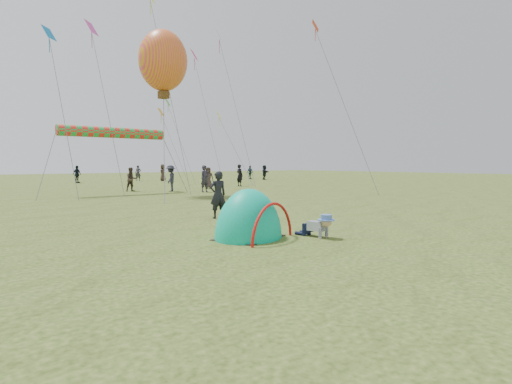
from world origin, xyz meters
TOP-DOWN VIEW (x-y plane):
  - ground at (0.00, 0.00)m, footprint 140.00×140.00m
  - crawling_toddler at (0.48, -0.21)m, footprint 0.66×0.86m
  - popup_tent at (-0.96, 0.80)m, footprint 2.30×2.08m
  - standing_adult at (0.43, 4.26)m, footprint 0.63×0.47m
  - crowd_person_0 at (12.26, 18.87)m, footprint 0.47×0.67m
  - crowd_person_2 at (21.96, 29.80)m, footprint 0.52×0.98m
  - crowd_person_3 at (5.14, 16.91)m, footprint 1.20×1.28m
  - crowd_person_4 at (8.59, 17.77)m, footprint 0.91×0.89m
  - crowd_person_6 at (9.86, 33.55)m, footprint 0.71×0.68m
  - crowd_person_7 at (3.23, 18.76)m, footprint 0.78×0.61m
  - crowd_person_8 at (3.57, 32.82)m, footprint 1.03×0.85m
  - crowd_person_10 at (11.76, 31.63)m, footprint 0.82×1.00m
  - crowd_person_11 at (21.98, 27.23)m, footprint 0.93×1.61m
  - crowd_person_12 at (6.61, 15.06)m, footprint 0.68×0.49m
  - balloon_kite at (3.75, 14.92)m, footprint 2.82×2.82m
  - rainbow_tube_kite at (1.58, 17.29)m, footprint 6.31×0.64m
  - diamond_kite_0 at (12.98, 22.75)m, footprint 1.26×1.26m
  - diamond_kite_1 at (9.13, 26.42)m, footprint 0.84×0.84m
  - diamond_kite_2 at (13.42, 23.55)m, footprint 0.86×0.86m
  - diamond_kite_4 at (-1.41, 18.93)m, footprint 0.92×0.92m
  - diamond_kite_5 at (1.38, 20.19)m, footprint 1.07×1.07m
  - diamond_kite_6 at (14.36, 29.37)m, footprint 1.28×1.28m
  - diamond_kite_7 at (12.58, 11.11)m, footprint 0.81×0.81m
  - diamond_kite_9 at (11.00, 28.73)m, footprint 0.75×0.75m

SIDE VIEW (x-z plane):
  - ground at x=0.00m, z-range 0.00..0.00m
  - popup_tent at x=-0.96m, z-range -1.23..1.23m
  - crawling_toddler at x=0.48m, z-range 0.00..0.60m
  - crowd_person_4 at x=8.59m, z-range 0.00..1.58m
  - crowd_person_7 at x=3.23m, z-range 0.00..1.59m
  - standing_adult at x=0.43m, z-range 0.00..1.59m
  - crowd_person_2 at x=21.96m, z-range 0.00..1.60m
  - crowd_person_8 at x=3.57m, z-range 0.00..1.64m
  - crowd_person_6 at x=9.86m, z-range 0.00..1.64m
  - crowd_person_11 at x=21.98m, z-range 0.00..1.66m
  - crowd_person_12 at x=6.61m, z-range 0.00..1.73m
  - crowd_person_3 at x=5.14m, z-range 0.00..1.74m
  - crowd_person_10 at x=11.76m, z-range 0.00..1.76m
  - crowd_person_0 at x=12.26m, z-range 0.00..1.77m
  - rainbow_tube_kite at x=1.58m, z-range 3.38..4.02m
  - diamond_kite_2 at x=13.42m, z-range 5.87..6.56m
  - diamond_kite_1 at x=9.13m, z-range 6.09..6.78m
  - balloon_kite at x=3.75m, z-range 5.65..9.60m
  - diamond_kite_9 at x=11.00m, z-range 7.40..8.01m
  - diamond_kite_4 at x=-1.41m, z-range 8.98..9.74m
  - diamond_kite_5 at x=1.38m, z-range 10.13..11.00m
  - diamond_kite_7 at x=12.58m, z-range 10.35..11.01m
  - diamond_kite_6 at x=14.36m, z-range 12.38..13.43m
  - diamond_kite_0 at x=12.98m, z-range 12.43..13.45m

